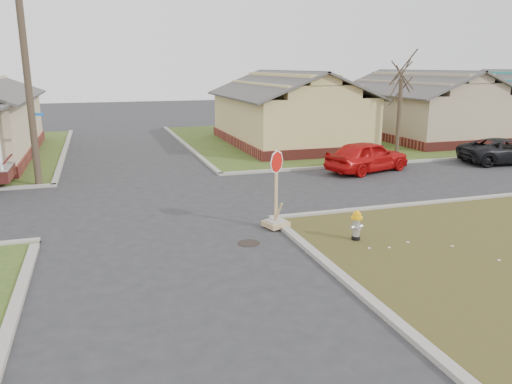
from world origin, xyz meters
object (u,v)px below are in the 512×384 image
object	(u,v)px
stop_sign	(276,210)
fire_hydrant	(357,224)
dark_pickup	(505,151)
red_sedan	(367,156)
utility_pole	(27,73)

from	to	relation	value
stop_sign	fire_hydrant	bearing A→B (deg)	-62.66
dark_pickup	fire_hydrant	bearing A→B (deg)	129.77
fire_hydrant	dark_pickup	world-z (taller)	dark_pickup
fire_hydrant	red_sedan	bearing A→B (deg)	52.46
utility_pole	dark_pickup	size ratio (longest dim) A/B	1.93
utility_pole	red_sedan	bearing A→B (deg)	-6.08
stop_sign	red_sedan	size ratio (longest dim) A/B	0.55
fire_hydrant	red_sedan	world-z (taller)	red_sedan
utility_pole	dark_pickup	bearing A→B (deg)	-4.78
dark_pickup	stop_sign	bearing A→B (deg)	120.85
stop_sign	utility_pole	bearing A→B (deg)	116.07
utility_pole	fire_hydrant	distance (m)	14.46
stop_sign	red_sedan	distance (m)	9.79
fire_hydrant	red_sedan	size ratio (longest dim) A/B	0.20
fire_hydrant	stop_sign	size ratio (longest dim) A/B	0.37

